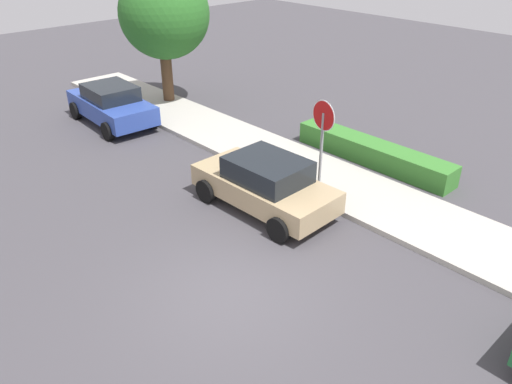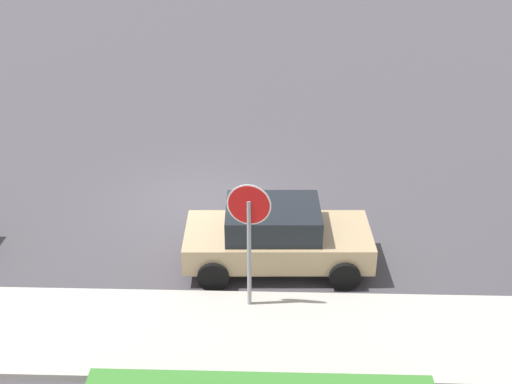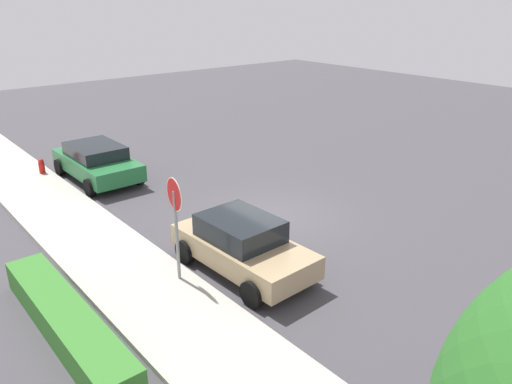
% 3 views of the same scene
% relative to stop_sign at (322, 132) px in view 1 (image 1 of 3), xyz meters
% --- Properties ---
extents(ground_plane, '(60.00, 60.00, 0.00)m').
position_rel_stop_sign_xyz_m(ground_plane, '(1.46, -4.42, -1.89)').
color(ground_plane, '#423F44').
extents(sidewalk_curb, '(32.00, 2.43, 0.14)m').
position_rel_stop_sign_xyz_m(sidewalk_curb, '(1.46, 0.82, -1.82)').
color(sidewalk_curb, '#B2ADA3').
rests_on(sidewalk_curb, ground_plane).
extents(stop_sign, '(0.80, 0.12, 2.73)m').
position_rel_stop_sign_xyz_m(stop_sign, '(0.00, 0.00, 0.00)').
color(stop_sign, gray).
rests_on(stop_sign, ground_plane).
extents(parked_car_tan, '(3.96, 2.04, 1.44)m').
position_rel_stop_sign_xyz_m(parked_car_tan, '(-0.51, -1.55, -1.15)').
color(parked_car_tan, tan).
rests_on(parked_car_tan, ground_plane).
extents(parked_car_blue, '(4.10, 2.10, 1.46)m').
position_rel_stop_sign_xyz_m(parked_car_blue, '(-8.83, -1.37, -1.14)').
color(parked_car_blue, '#2D479E').
rests_on(parked_car_blue, ground_plane).
extents(street_tree_near_corner, '(3.45, 3.45, 5.22)m').
position_rel_stop_sign_xyz_m(street_tree_near_corner, '(-9.31, 1.55, 1.62)').
color(street_tree_near_corner, '#513823').
rests_on(street_tree_near_corner, ground_plane).
extents(front_yard_hedge, '(5.35, 0.83, 0.67)m').
position_rel_stop_sign_xyz_m(front_yard_hedge, '(-0.26, 2.84, -1.55)').
color(front_yard_hedge, '#387A2D').
rests_on(front_yard_hedge, ground_plane).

